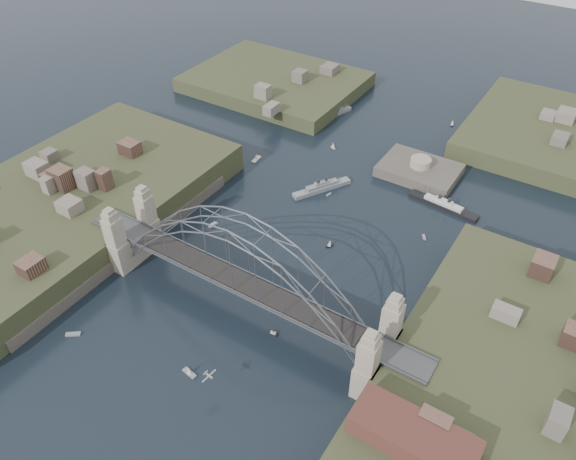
# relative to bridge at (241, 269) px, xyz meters

# --- Properties ---
(ground) EXTENTS (500.00, 500.00, 0.00)m
(ground) POSITION_rel_bridge_xyz_m (0.00, 0.00, -12.32)
(ground) COLOR black
(ground) RESTS_ON ground
(bridge) EXTENTS (84.00, 13.80, 24.60)m
(bridge) POSITION_rel_bridge_xyz_m (0.00, 0.00, 0.00)
(bridge) COLOR #454447
(bridge) RESTS_ON ground
(shore_west) EXTENTS (50.50, 90.00, 12.00)m
(shore_west) POSITION_rel_bridge_xyz_m (-57.32, 0.00, -10.35)
(shore_west) COLOR #383E21
(shore_west) RESTS_ON ground
(shore_east) EXTENTS (50.50, 90.00, 12.00)m
(shore_east) POSITION_rel_bridge_xyz_m (57.32, 0.00, -10.35)
(shore_east) COLOR #383E21
(shore_east) RESTS_ON ground
(headland_nw) EXTENTS (60.00, 45.00, 9.00)m
(headland_nw) POSITION_rel_bridge_xyz_m (-55.00, 95.00, -11.82)
(headland_nw) COLOR #383E21
(headland_nw) RESTS_ON ground
(fort_island) EXTENTS (22.00, 16.00, 9.40)m
(fort_island) POSITION_rel_bridge_xyz_m (12.00, 70.00, -12.66)
(fort_island) COLOR #4D463C
(fort_island) RESTS_ON ground
(wharf_shed) EXTENTS (20.00, 8.00, 4.00)m
(wharf_shed) POSITION_rel_bridge_xyz_m (44.00, -14.00, -2.32)
(wharf_shed) COLOR #592D26
(wharf_shed) RESTS_ON shore_east
(naval_cruiser_near) EXTENTS (10.81, 16.61, 5.32)m
(naval_cruiser_near) POSITION_rel_bridge_xyz_m (-7.98, 48.05, -11.50)
(naval_cruiser_near) COLOR gray
(naval_cruiser_near) RESTS_ON ground
(naval_cruiser_far) EXTENTS (7.10, 15.67, 5.33)m
(naval_cruiser_far) POSITION_rel_bridge_xyz_m (-26.51, 87.59, -11.49)
(naval_cruiser_far) COLOR gray
(naval_cruiser_far) RESTS_ON ground
(ocean_liner) EXTENTS (19.70, 4.75, 4.79)m
(ocean_liner) POSITION_rel_bridge_xyz_m (23.60, 58.68, -11.58)
(ocean_liner) COLOR black
(ocean_liner) RESTS_ON ground
(aeroplane) EXTENTS (1.87, 3.47, 0.50)m
(aeroplane) POSITION_rel_bridge_xyz_m (7.19, -20.30, -6.83)
(aeroplane) COLOR #ADB1B4
(small_boat_a) EXTENTS (1.41, 2.78, 1.43)m
(small_boat_a) POSITION_rel_bridge_xyz_m (-23.70, 19.17, -12.04)
(small_boat_a) COLOR silver
(small_boat_a) RESTS_ON ground
(small_boat_b) EXTENTS (1.48, 1.90, 2.38)m
(small_boat_b) POSITION_rel_bridge_xyz_m (5.65, 28.36, -11.35)
(small_boat_b) COLOR silver
(small_boat_b) RESTS_ON ground
(small_boat_c) EXTENTS (3.32, 1.54, 2.38)m
(small_boat_c) POSITION_rel_bridge_xyz_m (1.00, -19.22, -11.60)
(small_boat_c) COLOR silver
(small_boat_c) RESTS_ON ground
(small_boat_d) EXTENTS (1.70, 2.15, 0.45)m
(small_boat_d) POSITION_rel_bridge_xyz_m (24.13, 43.99, -12.17)
(small_boat_d) COLOR silver
(small_boat_d) RESTS_ON ground
(small_boat_e) EXTENTS (1.66, 4.03, 2.38)m
(small_boat_e) POSITION_rel_bridge_xyz_m (-32.51, 50.95, -11.71)
(small_boat_e) COLOR silver
(small_boat_e) RESTS_ON ground
(small_boat_f) EXTENTS (1.06, 1.84, 0.45)m
(small_boat_f) POSITION_rel_bridge_xyz_m (-5.09, 47.00, -12.17)
(small_boat_f) COLOR silver
(small_boat_f) RESTS_ON ground
(small_boat_h) EXTENTS (2.21, 1.73, 2.38)m
(small_boat_h) POSITION_rel_bridge_xyz_m (-16.12, 69.22, -11.41)
(small_boat_h) COLOR silver
(small_boat_h) RESTS_ON ground
(small_boat_i) EXTENTS (2.67, 2.24, 1.43)m
(small_boat_i) POSITION_rel_bridge_xyz_m (29.85, 15.26, -12.04)
(small_boat_i) COLOR silver
(small_boat_i) RESTS_ON ground
(small_boat_j) EXTENTS (3.08, 2.66, 0.45)m
(small_boat_j) POSITION_rel_bridge_xyz_m (-25.81, -24.91, -12.17)
(small_boat_j) COLOR silver
(small_boat_j) RESTS_ON ground
(small_boat_k) EXTENTS (1.27, 1.92, 2.38)m
(small_boat_k) POSITION_rel_bridge_xyz_m (10.22, 103.32, -11.35)
(small_boat_k) COLOR silver
(small_boat_k) RESTS_ON ground
(small_boat_l) EXTENTS (2.93, 2.42, 0.45)m
(small_boat_l) POSITION_rel_bridge_xyz_m (-43.95, 34.84, -12.17)
(small_boat_l) COLOR silver
(small_boat_l) RESTS_ON ground
(small_boat_m) EXTENTS (2.03, 0.94, 1.43)m
(small_boat_m) POSITION_rel_bridge_xyz_m (9.35, -2.30, -12.03)
(small_boat_m) COLOR silver
(small_boat_m) RESTS_ON ground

